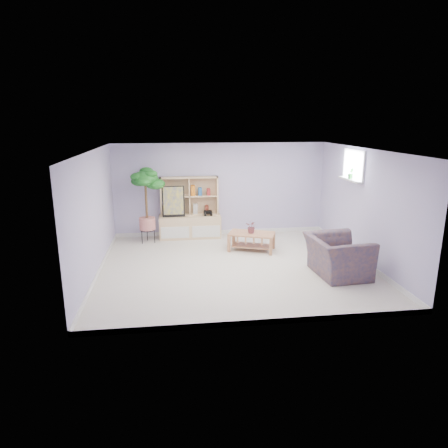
{
  "coord_description": "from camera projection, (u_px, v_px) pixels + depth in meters",
  "views": [
    {
      "loc": [
        -1.22,
        -7.74,
        2.96
      ],
      "look_at": [
        -0.19,
        0.24,
        0.86
      ],
      "focal_mm": 32.0,
      "sensor_mm": 36.0,
      "label": 1
    }
  ],
  "objects": [
    {
      "name": "window",
      "position": [
        354.0,
        165.0,
        8.74
      ],
      "size": [
        0.1,
        0.98,
        0.68
      ],
      "primitive_type": null,
      "color": "silver",
      "rests_on": "walls"
    },
    {
      "name": "storage_unit",
      "position": [
        190.0,
        208.0,
        10.18
      ],
      "size": [
        1.57,
        0.53,
        1.57
      ],
      "primitive_type": null,
      "color": "#E1B982",
      "rests_on": "floor"
    },
    {
      "name": "window_sill",
      "position": [
        350.0,
        180.0,
        8.81
      ],
      "size": [
        0.14,
        1.0,
        0.04
      ],
      "primitive_type": "cube",
      "color": "silver",
      "rests_on": "walls"
    },
    {
      "name": "sill_plant",
      "position": [
        351.0,
        173.0,
        8.77
      ],
      "size": [
        0.16,
        0.14,
        0.25
      ],
      "primitive_type": "imported",
      "rotation": [
        0.0,
        0.0,
        -0.23
      ],
      "color": "#145018",
      "rests_on": "window_sill"
    },
    {
      "name": "toy_truck",
      "position": [
        208.0,
        213.0,
        10.2
      ],
      "size": [
        0.29,
        0.2,
        0.15
      ],
      "primitive_type": null,
      "rotation": [
        0.0,
        0.0,
        0.03
      ],
      "color": "black",
      "rests_on": "storage_unit"
    },
    {
      "name": "coffee_table",
      "position": [
        252.0,
        242.0,
        9.3
      ],
      "size": [
        1.17,
        0.9,
        0.42
      ],
      "primitive_type": null,
      "rotation": [
        0.0,
        0.0,
        -0.37
      ],
      "color": "#AE623C",
      "rests_on": "floor"
    },
    {
      "name": "ceiling",
      "position": [
        235.0,
        150.0,
        7.72
      ],
      "size": [
        5.5,
        5.0,
        0.01
      ],
      "primitive_type": "cube",
      "color": "white",
      "rests_on": "walls"
    },
    {
      "name": "baseboard",
      "position": [
        235.0,
        264.0,
        8.32
      ],
      "size": [
        5.5,
        5.0,
        0.1
      ],
      "primitive_type": null,
      "color": "silver",
      "rests_on": "floor"
    },
    {
      "name": "floor_tree",
      "position": [
        146.0,
        206.0,
        9.71
      ],
      "size": [
        0.89,
        0.89,
        1.86
      ],
      "primitive_type": null,
      "rotation": [
        0.0,
        0.0,
        -0.37
      ],
      "color": "#145018",
      "rests_on": "floor"
    },
    {
      "name": "table_plant",
      "position": [
        252.0,
        227.0,
        9.2
      ],
      "size": [
        0.36,
        0.35,
        0.3
      ],
      "primitive_type": "imported",
      "rotation": [
        0.0,
        0.0,
        -0.69
      ],
      "color": "#194D16",
      "rests_on": "coffee_table"
    },
    {
      "name": "walls",
      "position": [
        235.0,
        210.0,
        8.03
      ],
      "size": [
        5.51,
        5.01,
        2.4
      ],
      "color": "#AEA9D6",
      "rests_on": "floor"
    },
    {
      "name": "floor",
      "position": [
        235.0,
        266.0,
        8.33
      ],
      "size": [
        5.5,
        5.0,
        0.01
      ],
      "primitive_type": "cube",
      "color": "silver",
      "rests_on": "ground"
    },
    {
      "name": "armchair",
      "position": [
        338.0,
        253.0,
        7.78
      ],
      "size": [
        1.11,
        1.26,
        0.88
      ],
      "primitive_type": "imported",
      "rotation": [
        0.0,
        0.0,
        1.64
      ],
      "color": "navy",
      "rests_on": "floor"
    },
    {
      "name": "poster",
      "position": [
        173.0,
        201.0,
        10.02
      ],
      "size": [
        0.56,
        0.14,
        0.78
      ],
      "primitive_type": null,
      "rotation": [
        0.0,
        0.0,
        0.01
      ],
      "color": "yellow",
      "rests_on": "storage_unit"
    }
  ]
}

